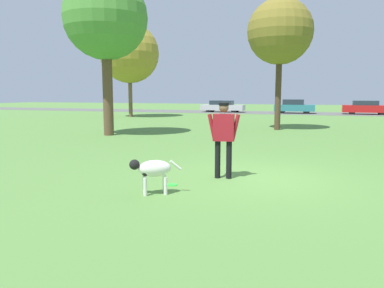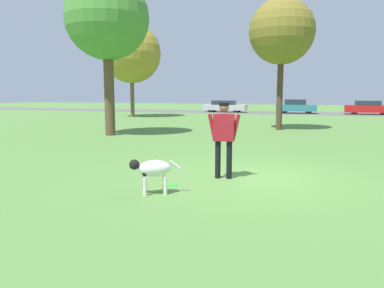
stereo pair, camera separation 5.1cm
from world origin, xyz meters
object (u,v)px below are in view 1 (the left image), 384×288
at_px(person, 224,133).
at_px(parked_car_teal, 294,106).
at_px(dog, 152,170).
at_px(parked_car_red, 366,108).
at_px(tree_mid_center, 280,32).
at_px(frisbee, 172,185).
at_px(tree_near_left, 106,18).
at_px(tree_far_left, 129,53).
at_px(parked_car_silver, 223,106).

height_order(person, parked_car_teal, person).
bearing_deg(dog, parked_car_red, -132.87).
height_order(tree_mid_center, parked_car_red, tree_mid_center).
distance_m(frisbee, parked_car_teal, 31.05).
bearing_deg(parked_car_teal, tree_near_left, -108.80).
xyz_separation_m(frisbee, tree_mid_center, (0.77, 13.35, 5.15)).
xyz_separation_m(person, tree_mid_center, (-0.10, 12.33, 4.10)).
distance_m(person, frisbee, 1.70).
bearing_deg(tree_far_left, parked_car_red, 28.41).
bearing_deg(parked_car_silver, parked_car_teal, -0.33).
relative_size(frisbee, parked_car_teal, 0.06).
bearing_deg(tree_near_left, dog, -54.28).
relative_size(parked_car_silver, parked_car_red, 1.05).
xyz_separation_m(tree_near_left, parked_car_red, (13.48, 23.11, -4.71)).
relative_size(tree_mid_center, parked_car_teal, 1.77).
distance_m(tree_mid_center, tree_far_left, 14.92).
height_order(person, dog, person).
relative_size(frisbee, tree_far_left, 0.03).
bearing_deg(frisbee, tree_far_left, 120.22).
relative_size(person, dog, 1.86).
bearing_deg(tree_mid_center, parked_car_teal, 90.90).
xyz_separation_m(person, dog, (-0.96, -1.82, -0.56)).
bearing_deg(tree_near_left, tree_far_left, 113.94).
relative_size(person, parked_car_silver, 0.39).
bearing_deg(parked_car_silver, dog, -78.47).
relative_size(tree_far_left, parked_car_red, 1.80).
distance_m(person, dog, 2.13).
xyz_separation_m(tree_mid_center, parked_car_teal, (-0.28, 17.69, -4.48)).
height_order(frisbee, parked_car_silver, parked_car_silver).
xyz_separation_m(person, tree_far_left, (-13.01, 19.82, 4.17)).
bearing_deg(person, tree_far_left, 114.71).
distance_m(dog, tree_far_left, 25.21).
height_order(dog, tree_mid_center, tree_mid_center).
distance_m(tree_near_left, parked_car_silver, 23.45).
distance_m(dog, frisbee, 0.94).
xyz_separation_m(frisbee, tree_near_left, (-6.47, 8.07, 5.34)).
distance_m(parked_car_silver, parked_car_teal, 7.27).
bearing_deg(tree_far_left, frisbee, -59.78).
distance_m(frisbee, tree_far_left, 24.66).
distance_m(person, tree_far_left, 24.07).
height_order(dog, parked_car_silver, parked_car_silver).
xyz_separation_m(tree_far_left, parked_car_red, (19.14, 10.36, -4.58)).
bearing_deg(dog, person, -148.26).
bearing_deg(person, frisbee, -139.30).
relative_size(dog, parked_car_red, 0.22).
height_order(tree_far_left, parked_car_silver, tree_far_left).
relative_size(parked_car_silver, parked_car_teal, 1.15).
bearing_deg(parked_car_silver, person, -76.04).
bearing_deg(parked_car_silver, parked_car_red, 0.27).
bearing_deg(dog, frisbee, -126.69).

